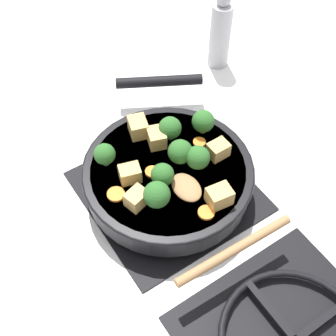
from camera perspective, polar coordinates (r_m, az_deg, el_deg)
name	(u,v)px	position (r m, az deg, el deg)	size (l,w,h in m)	color
ground_plane	(168,192)	(0.93, 0.00, -2.89)	(2.40, 2.40, 0.00)	white
front_burner_grate	(168,188)	(0.92, 0.00, -2.47)	(0.31, 0.31, 0.03)	black
skillet_pan	(168,174)	(0.89, -0.01, -0.71)	(0.38, 0.44, 0.05)	black
wooden_spoon	(212,221)	(0.80, 5.33, -6.43)	(0.22, 0.19, 0.02)	#A87A4C
tofu_cube_center_large	(140,126)	(0.92, -3.44, 5.12)	(0.04, 0.03, 0.03)	tan
tofu_cube_near_handle	(137,198)	(0.82, -3.85, -3.72)	(0.04, 0.03, 0.03)	tan
tofu_cube_east_chunk	(219,196)	(0.82, 6.27, -3.45)	(0.04, 0.03, 0.03)	tan
tofu_cube_west_chunk	(130,174)	(0.85, -4.66, -0.70)	(0.04, 0.03, 0.03)	tan
tofu_cube_back_piece	(157,138)	(0.90, -1.41, 3.72)	(0.04, 0.03, 0.03)	tan
tofu_cube_front_piece	(218,150)	(0.89, 6.14, 2.22)	(0.04, 0.03, 0.03)	tan
broccoli_floret_near_spoon	(198,158)	(0.85, 3.66, 1.27)	(0.05, 0.05, 0.05)	#709956
broccoli_floret_center_top	(170,128)	(0.90, 0.24, 4.88)	(0.04, 0.04, 0.05)	#709956
broccoli_floret_east_rim	(157,195)	(0.80, -1.38, -3.29)	(0.05, 0.05, 0.05)	#709956
broccoli_floret_west_rim	(105,154)	(0.87, -7.73, 1.66)	(0.04, 0.04, 0.05)	#709956
broccoli_floret_north_edge	(180,151)	(0.86, 1.41, 2.07)	(0.05, 0.05, 0.05)	#709956
broccoli_floret_south_cluster	(163,175)	(0.83, -0.67, -0.84)	(0.04, 0.04, 0.05)	#709956
broccoli_floret_mid_floret	(203,121)	(0.91, 4.31, 5.69)	(0.04, 0.04, 0.05)	#709956
carrot_slice_orange_thin	(205,213)	(0.81, 4.57, -5.51)	(0.03, 0.03, 0.01)	orange
carrot_slice_near_center	(152,172)	(0.86, -1.93, -0.47)	(0.03, 0.03, 0.01)	orange
carrot_slice_edge_slice	(115,193)	(0.84, -6.48, -3.04)	(0.03, 0.03, 0.01)	orange
carrot_slice_under_broccoli	(199,142)	(0.91, 3.84, 3.14)	(0.02, 0.02, 0.01)	orange
pepper_mill	(220,33)	(1.16, 6.40, 16.02)	(0.05, 0.05, 0.19)	#B2B2B7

